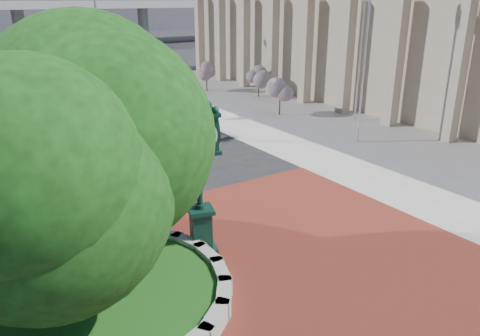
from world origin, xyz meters
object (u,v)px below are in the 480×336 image
parked_car (68,73)px  street_lamp_near (100,19)px  post_clock (199,165)px  flagpole_a (365,52)px  flagpole_b (361,43)px

parked_car → street_lamp_near: size_ratio=0.49×
post_clock → parked_car: size_ratio=1.05×
parked_car → street_lamp_near: street_lamp_near is taller
parked_car → flagpole_a: bearing=-96.0°
parked_car → flagpole_b: (11.51, -24.95, 4.00)m
post_clock → flagpole_b: size_ratio=0.54×
flagpole_a → street_lamp_near: size_ratio=0.95×
post_clock → street_lamp_near: 28.78m
parked_car → flagpole_a: 29.82m
post_clock → flagpole_a: 14.00m
flagpole_b → flagpole_a: bearing=-134.5°
post_clock → street_lamp_near: bearing=77.5°
post_clock → parked_car: (4.60, 33.98, -1.98)m
post_clock → parked_car: post_clock is taller
post_clock → flagpole_b: flagpole_b is taller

